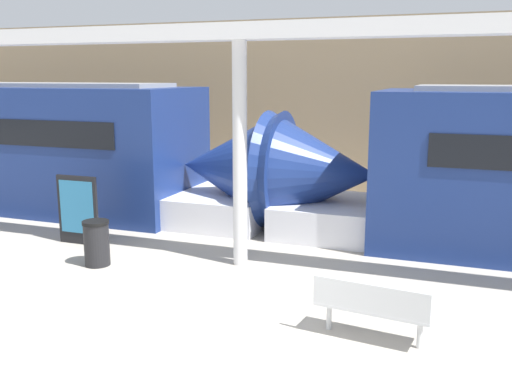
{
  "coord_description": "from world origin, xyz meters",
  "views": [
    {
      "loc": [
        2.95,
        -5.64,
        3.4
      ],
      "look_at": [
        -0.38,
        3.46,
        1.4
      ],
      "focal_mm": 40.0,
      "sensor_mm": 36.0,
      "label": 1
    }
  ],
  "objects_px": {
    "trash_bin": "(97,243)",
    "support_column_near": "(240,156)",
    "poster_board": "(78,210)",
    "train_right": "(15,147)",
    "bench_near": "(372,306)"
  },
  "relations": [
    {
      "from": "train_right",
      "to": "bench_near",
      "type": "height_order",
      "value": "train_right"
    },
    {
      "from": "trash_bin",
      "to": "train_right",
      "type": "bearing_deg",
      "value": 144.41
    },
    {
      "from": "bench_near",
      "to": "trash_bin",
      "type": "height_order",
      "value": "trash_bin"
    },
    {
      "from": "trash_bin",
      "to": "poster_board",
      "type": "bearing_deg",
      "value": 138.88
    },
    {
      "from": "train_right",
      "to": "poster_board",
      "type": "height_order",
      "value": "train_right"
    },
    {
      "from": "trash_bin",
      "to": "poster_board",
      "type": "relative_size",
      "value": 0.59
    },
    {
      "from": "train_right",
      "to": "support_column_near",
      "type": "distance_m",
      "value": 7.98
    },
    {
      "from": "train_right",
      "to": "trash_bin",
      "type": "distance_m",
      "value": 6.34
    },
    {
      "from": "poster_board",
      "to": "bench_near",
      "type": "bearing_deg",
      "value": -20.25
    },
    {
      "from": "support_column_near",
      "to": "poster_board",
      "type": "bearing_deg",
      "value": 179.28
    },
    {
      "from": "poster_board",
      "to": "support_column_near",
      "type": "bearing_deg",
      "value": -0.72
    },
    {
      "from": "trash_bin",
      "to": "support_column_near",
      "type": "xyz_separation_m",
      "value": [
        2.42,
        0.95,
        1.57
      ]
    },
    {
      "from": "bench_near",
      "to": "support_column_near",
      "type": "distance_m",
      "value": 3.86
    },
    {
      "from": "train_right",
      "to": "support_column_near",
      "type": "bearing_deg",
      "value": -19.68
    },
    {
      "from": "bench_near",
      "to": "trash_bin",
      "type": "relative_size",
      "value": 1.88
    }
  ]
}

